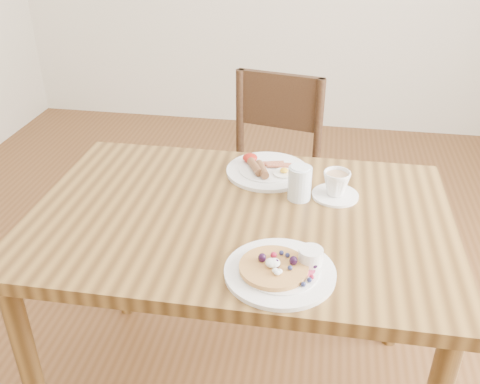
{
  "coord_description": "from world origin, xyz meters",
  "views": [
    {
      "loc": [
        0.22,
        -1.28,
        1.56
      ],
      "look_at": [
        0.0,
        0.0,
        0.82
      ],
      "focal_mm": 40.0,
      "sensor_mm": 36.0,
      "label": 1
    }
  ],
  "objects_px": {
    "water_glass": "(300,183)",
    "teacup_saucer": "(336,186)",
    "dining_table": "(240,242)",
    "pancake_plate": "(282,269)",
    "breakfast_plate": "(267,170)",
    "chair_far": "(268,169)"
  },
  "relations": [
    {
      "from": "teacup_saucer",
      "to": "water_glass",
      "type": "height_order",
      "value": "water_glass"
    },
    {
      "from": "dining_table",
      "to": "chair_far",
      "type": "relative_size",
      "value": 1.36
    },
    {
      "from": "chair_far",
      "to": "pancake_plate",
      "type": "relative_size",
      "value": 3.26
    },
    {
      "from": "water_glass",
      "to": "pancake_plate",
      "type": "bearing_deg",
      "value": -92.39
    },
    {
      "from": "pancake_plate",
      "to": "dining_table",
      "type": "bearing_deg",
      "value": 119.59
    },
    {
      "from": "pancake_plate",
      "to": "chair_far",
      "type": "bearing_deg",
      "value": 98.33
    },
    {
      "from": "teacup_saucer",
      "to": "water_glass",
      "type": "relative_size",
      "value": 1.37
    },
    {
      "from": "teacup_saucer",
      "to": "pancake_plate",
      "type": "bearing_deg",
      "value": -107.17
    },
    {
      "from": "water_glass",
      "to": "chair_far",
      "type": "bearing_deg",
      "value": 104.04
    },
    {
      "from": "chair_far",
      "to": "breakfast_plate",
      "type": "bearing_deg",
      "value": 107.12
    },
    {
      "from": "teacup_saucer",
      "to": "water_glass",
      "type": "distance_m",
      "value": 0.11
    },
    {
      "from": "breakfast_plate",
      "to": "water_glass",
      "type": "xyz_separation_m",
      "value": [
        0.12,
        -0.15,
        0.04
      ]
    },
    {
      "from": "water_glass",
      "to": "teacup_saucer",
      "type": "bearing_deg",
      "value": 15.4
    },
    {
      "from": "pancake_plate",
      "to": "teacup_saucer",
      "type": "distance_m",
      "value": 0.42
    },
    {
      "from": "pancake_plate",
      "to": "breakfast_plate",
      "type": "xyz_separation_m",
      "value": [
        -0.1,
        0.51,
        -0.0
      ]
    },
    {
      "from": "dining_table",
      "to": "water_glass",
      "type": "height_order",
      "value": "water_glass"
    },
    {
      "from": "chair_far",
      "to": "breakfast_plate",
      "type": "relative_size",
      "value": 3.26
    },
    {
      "from": "chair_far",
      "to": "dining_table",
      "type": "bearing_deg",
      "value": 102.03
    },
    {
      "from": "dining_table",
      "to": "pancake_plate",
      "type": "relative_size",
      "value": 4.44
    },
    {
      "from": "pancake_plate",
      "to": "breakfast_plate",
      "type": "relative_size",
      "value": 1.0
    },
    {
      "from": "breakfast_plate",
      "to": "chair_far",
      "type": "bearing_deg",
      "value": 95.6
    },
    {
      "from": "pancake_plate",
      "to": "water_glass",
      "type": "relative_size",
      "value": 2.63
    }
  ]
}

